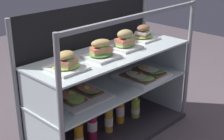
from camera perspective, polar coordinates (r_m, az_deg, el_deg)
name	(u,v)px	position (r m, az deg, el deg)	size (l,w,h in m)	color
ground_plane	(112,137)	(2.43, 0.00, -11.44)	(6.00, 6.00, 0.02)	#5C4F54
case_base_deck	(112,133)	(2.41, 0.00, -10.85)	(1.21, 0.46, 0.04)	#39333B
case_frame	(98,66)	(2.29, -2.50, 0.62)	(1.21, 0.46, 0.92)	gray
riser_lower_tier	(112,110)	(2.32, 0.00, -6.93)	(1.15, 0.40, 0.33)	silver
shelf_lower_glass	(112,87)	(2.24, 0.00, -3.02)	(1.17, 0.41, 0.01)	silver
riser_upper_tier	(112,71)	(2.19, 0.00, -0.15)	(1.15, 0.40, 0.23)	silver
shelf_upper_glass	(112,54)	(2.15, 0.00, 2.84)	(1.17, 0.41, 0.01)	silver
plated_roll_sandwich_far_right	(66,63)	(1.87, -7.86, 1.18)	(0.20, 0.20, 0.11)	white
plated_roll_sandwich_center	(101,51)	(2.04, -1.88, 3.22)	(0.19, 0.19, 0.12)	white
plated_roll_sandwich_far_left	(125,41)	(2.22, 2.28, 4.94)	(0.18, 0.18, 0.13)	white
plated_roll_sandwich_left_of_center	(143,34)	(2.45, 5.37, 6.16)	(0.19, 0.19, 0.11)	white
open_sandwich_tray_mid_left	(79,95)	(2.09, -5.61, -4.29)	(0.34, 0.30, 0.06)	white
open_sandwich_tray_center	(144,74)	(2.39, 5.46, -0.76)	(0.34, 0.31, 0.07)	white
juice_bottle_near_post	(79,136)	(2.19, -5.74, -11.24)	(0.06, 0.06, 0.23)	orange
juice_bottle_front_right_end	(92,125)	(2.27, -3.42, -9.36)	(0.07, 0.07, 0.25)	#A01B40
juice_bottle_back_right	(109,119)	(2.35, -0.57, -8.48)	(0.06, 0.06, 0.23)	gold
juice_bottle_tucked_behind	(120,110)	(2.46, 1.42, -6.84)	(0.06, 0.06, 0.25)	orange
juice_bottle_back_left	(135,108)	(2.55, 4.04, -6.46)	(0.07, 0.07, 0.21)	#B3D24B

